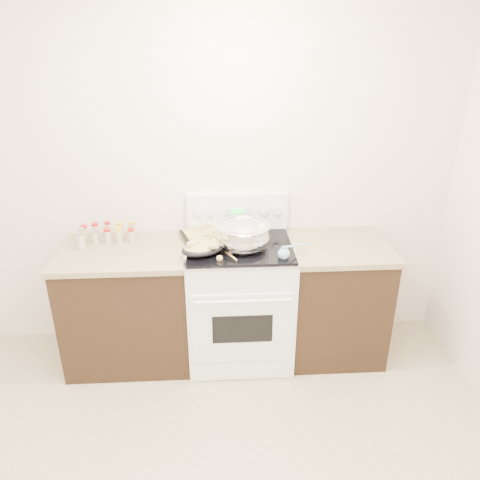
{
  "coord_description": "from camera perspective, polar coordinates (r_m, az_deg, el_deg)",
  "views": [
    {
      "loc": [
        0.17,
        -1.6,
        2.36
      ],
      "look_at": [
        0.35,
        1.37,
        1.0
      ],
      "focal_mm": 35.0,
      "sensor_mm": 36.0,
      "label": 1
    }
  ],
  "objects": [
    {
      "name": "kitchen_range",
      "position": [
        3.56,
        -0.05,
        -7.12
      ],
      "size": [
        0.78,
        0.73,
        1.22
      ],
      "color": "white",
      "rests_on": "ground"
    },
    {
      "name": "mixing_bowl",
      "position": [
        3.26,
        0.37,
        0.49
      ],
      "size": [
        0.42,
        0.42,
        0.23
      ],
      "color": "silver",
      "rests_on": "kitchen_range"
    },
    {
      "name": "counter_left",
      "position": [
        3.63,
        -13.36,
        -7.68
      ],
      "size": [
        0.93,
        0.67,
        0.92
      ],
      "color": "black",
      "rests_on": "ground"
    },
    {
      "name": "spice_jars",
      "position": [
        3.55,
        -16.06,
        0.73
      ],
      "size": [
        0.41,
        0.23,
        0.13
      ],
      "color": "#BFB28C",
      "rests_on": "counter_left"
    },
    {
      "name": "counter_right",
      "position": [
        3.69,
        11.43,
        -6.96
      ],
      "size": [
        0.73,
        0.67,
        0.92
      ],
      "color": "black",
      "rests_on": "ground"
    },
    {
      "name": "roasting_pan",
      "position": [
        3.19,
        -4.56,
        -0.91
      ],
      "size": [
        0.36,
        0.32,
        0.12
      ],
      "color": "black",
      "rests_on": "kitchen_range"
    },
    {
      "name": "blue_ladle",
      "position": [
        3.15,
        5.53,
        -1.57
      ],
      "size": [
        0.24,
        0.19,
        0.1
      ],
      "color": "#89B7CC",
      "rests_on": "kitchen_range"
    },
    {
      "name": "wooden_spoon",
      "position": [
        3.15,
        -2.16,
        -1.96
      ],
      "size": [
        0.14,
        0.25,
        0.04
      ],
      "color": "tan",
      "rests_on": "kitchen_range"
    },
    {
      "name": "room_shell",
      "position": [
        1.74,
        -8.9,
        2.08
      ],
      "size": [
        4.1,
        3.6,
        2.75
      ],
      "color": "white",
      "rests_on": "ground"
    },
    {
      "name": "baking_sheet",
      "position": [
        3.48,
        -3.83,
        0.83
      ],
      "size": [
        0.45,
        0.38,
        0.06
      ],
      "color": "black",
      "rests_on": "kitchen_range"
    }
  ]
}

